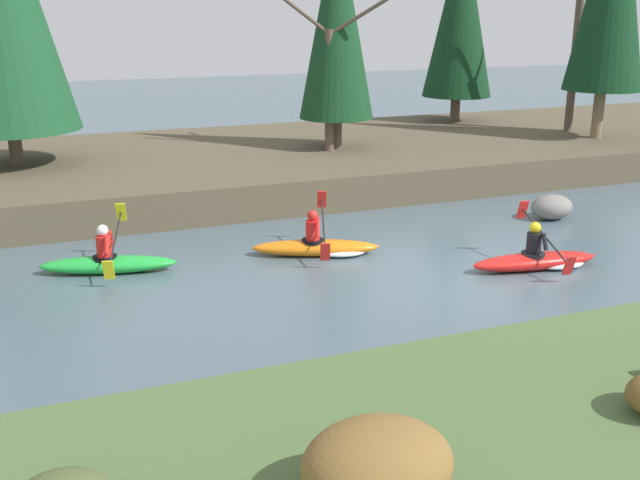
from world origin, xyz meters
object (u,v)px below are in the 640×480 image
(kayaker_lead, at_px, (540,259))
(kayaker_trailing, at_px, (109,262))
(kayaker_middle, at_px, (320,246))
(boulder_midstream, at_px, (552,207))

(kayaker_lead, relative_size, kayaker_trailing, 1.01)
(kayaker_lead, bearing_deg, kayaker_trailing, 167.31)
(kayaker_lead, distance_m, kayaker_middle, 4.57)
(kayaker_middle, height_order, boulder_midstream, kayaker_middle)
(kayaker_trailing, bearing_deg, boulder_midstream, 15.57)
(boulder_midstream, bearing_deg, kayaker_trailing, -179.78)
(kayaker_middle, distance_m, kayaker_trailing, 4.40)
(kayaker_middle, bearing_deg, kayaker_trailing, -167.49)
(boulder_midstream, bearing_deg, kayaker_lead, -131.01)
(kayaker_trailing, bearing_deg, kayaker_lead, -4.47)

